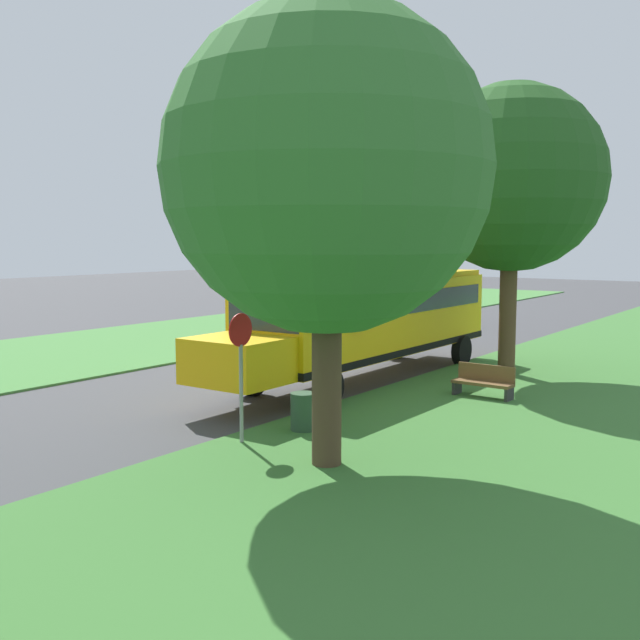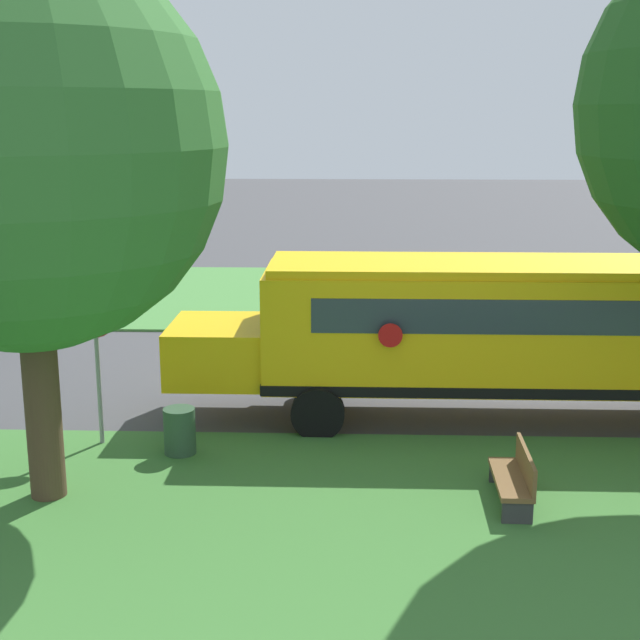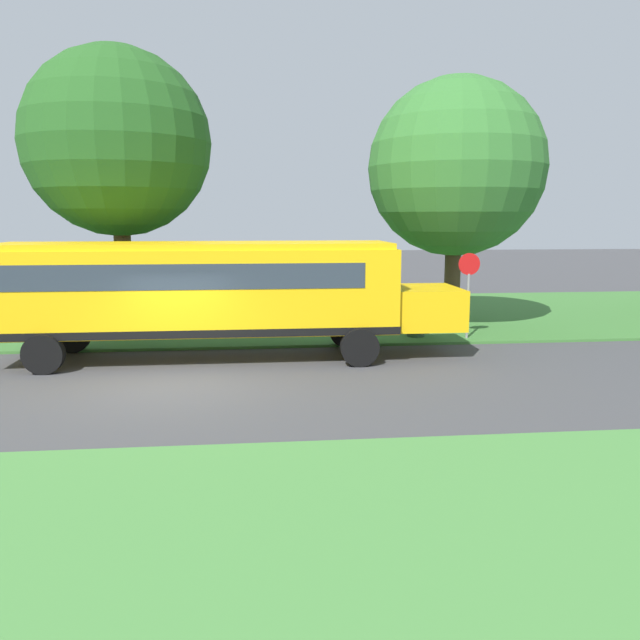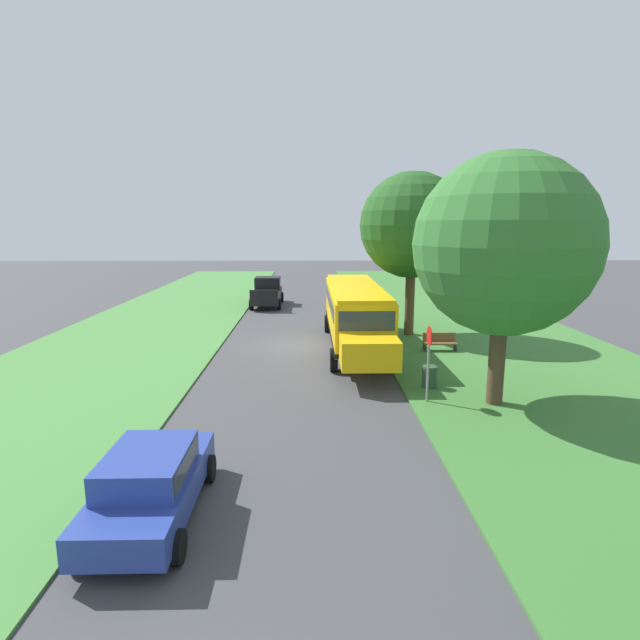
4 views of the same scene
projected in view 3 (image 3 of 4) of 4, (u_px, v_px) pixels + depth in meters
ground_plane at (171, 387)px, 14.19m from camera, size 120.00×120.00×0.00m
grass_verge at (205, 317)px, 24.00m from camera, size 12.00×80.00×0.08m
school_bus at (209, 289)px, 16.70m from camera, size 2.84×12.42×3.16m
oak_tree_beside_bus at (112, 139)px, 18.81m from camera, size 5.66×5.66×8.90m
oak_tree_roadside_mid at (460, 166)px, 20.94m from camera, size 5.93×5.93×8.45m
stop_sign at (468, 286)px, 19.30m from camera, size 0.08×0.68×2.74m
park_bench at (241, 318)px, 21.00m from camera, size 1.61×0.54×0.92m
trash_bin at (416, 325)px, 19.79m from camera, size 0.56×0.56×0.90m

